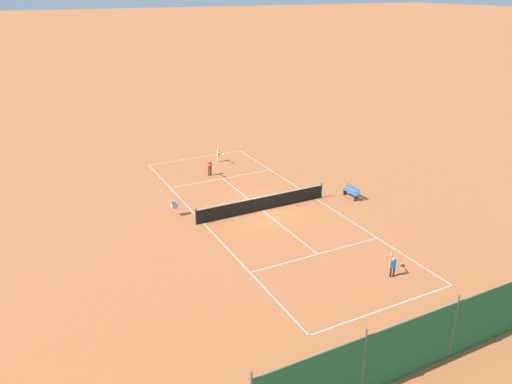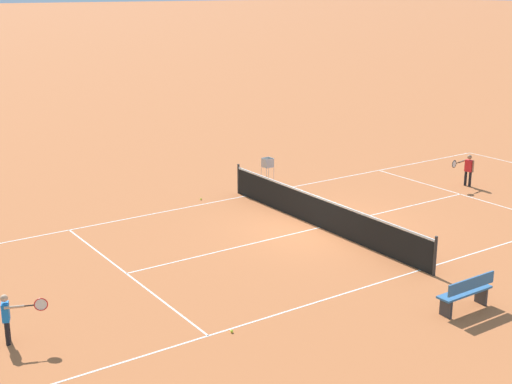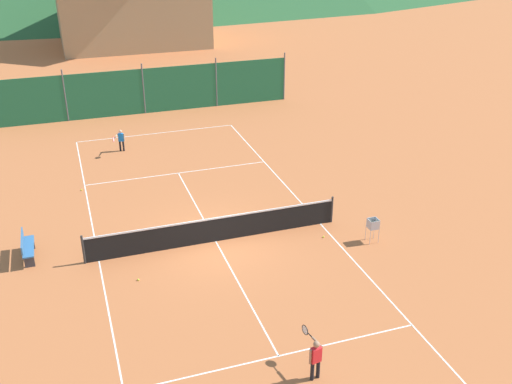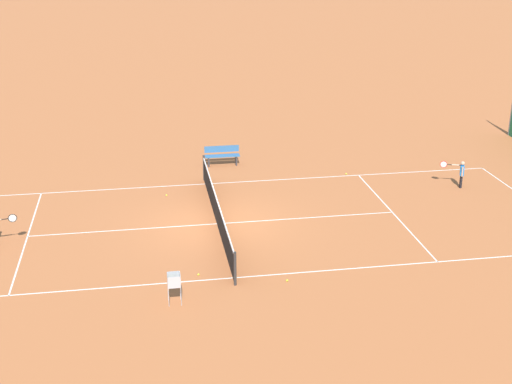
{
  "view_description": "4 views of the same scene",
  "coord_description": "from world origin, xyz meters",
  "px_view_note": "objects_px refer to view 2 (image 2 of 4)",
  "views": [
    {
      "loc": [
        13.76,
        25.84,
        13.48
      ],
      "look_at": [
        0.54,
        0.14,
        1.43
      ],
      "focal_mm": 35.0,
      "sensor_mm": 36.0,
      "label": 1
    },
    {
      "loc": [
        -15.86,
        13.24,
        7.1
      ],
      "look_at": [
        1.88,
        1.08,
        0.86
      ],
      "focal_mm": 50.0,
      "sensor_mm": 36.0,
      "label": 2
    },
    {
      "loc": [
        -4.59,
        -18.07,
        10.88
      ],
      "look_at": [
        1.69,
        0.47,
        1.49
      ],
      "focal_mm": 42.0,
      "sensor_mm": 36.0,
      "label": 3
    },
    {
      "loc": [
        22.76,
        -2.46,
        9.87
      ],
      "look_at": [
        0.57,
        1.28,
        1.32
      ],
      "focal_mm": 50.0,
      "sensor_mm": 36.0,
      "label": 4
    }
  ],
  "objects_px": {
    "tennis_ball_mid_court": "(201,199)",
    "tennis_ball_near_corner": "(274,193)",
    "player_near_baseline": "(9,315)",
    "tennis_ball_by_net_left": "(431,244)",
    "tennis_ball_far_corner": "(468,167)",
    "ball_hopper": "(268,164)",
    "tennis_ball_alley_left": "(232,331)",
    "player_far_baseline": "(468,168)",
    "courtside_bench": "(466,292)",
    "tennis_net": "(320,212)"
  },
  "relations": [
    {
      "from": "tennis_ball_near_corner",
      "to": "ball_hopper",
      "type": "bearing_deg",
      "value": -27.39
    },
    {
      "from": "tennis_ball_alley_left",
      "to": "tennis_ball_by_net_left",
      "type": "distance_m",
      "value": 7.63
    },
    {
      "from": "player_far_baseline",
      "to": "tennis_ball_near_corner",
      "type": "relative_size",
      "value": 17.85
    },
    {
      "from": "ball_hopper",
      "to": "player_far_baseline",
      "type": "bearing_deg",
      "value": -129.95
    },
    {
      "from": "tennis_ball_mid_court",
      "to": "tennis_ball_alley_left",
      "type": "bearing_deg",
      "value": 153.64
    },
    {
      "from": "player_far_baseline",
      "to": "tennis_ball_by_net_left",
      "type": "relative_size",
      "value": 17.85
    },
    {
      "from": "tennis_net",
      "to": "player_near_baseline",
      "type": "relative_size",
      "value": 8.46
    },
    {
      "from": "tennis_ball_mid_court",
      "to": "courtside_bench",
      "type": "relative_size",
      "value": 0.04
    },
    {
      "from": "player_near_baseline",
      "to": "tennis_ball_by_net_left",
      "type": "distance_m",
      "value": 11.58
    },
    {
      "from": "courtside_bench",
      "to": "tennis_ball_by_net_left",
      "type": "bearing_deg",
      "value": -37.64
    },
    {
      "from": "tennis_ball_far_corner",
      "to": "tennis_net",
      "type": "bearing_deg",
      "value": 103.82
    },
    {
      "from": "tennis_ball_alley_left",
      "to": "tennis_ball_by_net_left",
      "type": "relative_size",
      "value": 1.0
    },
    {
      "from": "tennis_ball_near_corner",
      "to": "tennis_ball_by_net_left",
      "type": "bearing_deg",
      "value": -174.85
    },
    {
      "from": "tennis_ball_near_corner",
      "to": "ball_hopper",
      "type": "xyz_separation_m",
      "value": [
        1.52,
        -0.79,
        0.62
      ]
    },
    {
      "from": "tennis_ball_by_net_left",
      "to": "ball_hopper",
      "type": "height_order",
      "value": "ball_hopper"
    },
    {
      "from": "tennis_ball_near_corner",
      "to": "tennis_ball_by_net_left",
      "type": "relative_size",
      "value": 1.0
    },
    {
      "from": "player_near_baseline",
      "to": "tennis_ball_alley_left",
      "type": "relative_size",
      "value": 16.44
    },
    {
      "from": "tennis_net",
      "to": "tennis_ball_far_corner",
      "type": "relative_size",
      "value": 139.09
    },
    {
      "from": "tennis_ball_mid_court",
      "to": "player_far_baseline",
      "type": "bearing_deg",
      "value": -114.07
    },
    {
      "from": "tennis_ball_mid_court",
      "to": "player_near_baseline",
      "type": "bearing_deg",
      "value": 128.44
    },
    {
      "from": "player_near_baseline",
      "to": "courtside_bench",
      "type": "height_order",
      "value": "player_near_baseline"
    },
    {
      "from": "player_far_baseline",
      "to": "tennis_ball_far_corner",
      "type": "xyz_separation_m",
      "value": [
        1.8,
        -2.26,
        -0.66
      ]
    },
    {
      "from": "player_far_baseline",
      "to": "tennis_ball_near_corner",
      "type": "xyz_separation_m",
      "value": [
        3.2,
        6.42,
        -0.66
      ]
    },
    {
      "from": "tennis_ball_far_corner",
      "to": "tennis_ball_by_net_left",
      "type": "xyz_separation_m",
      "value": [
        -5.39,
        8.07,
        0.0
      ]
    },
    {
      "from": "player_near_baseline",
      "to": "player_far_baseline",
      "type": "bearing_deg",
      "value": -81.31
    },
    {
      "from": "tennis_ball_by_net_left",
      "to": "courtside_bench",
      "type": "height_order",
      "value": "courtside_bench"
    },
    {
      "from": "tennis_net",
      "to": "tennis_ball_mid_court",
      "type": "bearing_deg",
      "value": 18.49
    },
    {
      "from": "tennis_ball_mid_court",
      "to": "tennis_ball_by_net_left",
      "type": "relative_size",
      "value": 1.0
    },
    {
      "from": "tennis_ball_mid_court",
      "to": "tennis_ball_by_net_left",
      "type": "bearing_deg",
      "value": -157.51
    },
    {
      "from": "tennis_ball_far_corner",
      "to": "player_near_baseline",
      "type": "bearing_deg",
      "value": 102.8
    },
    {
      "from": "ball_hopper",
      "to": "tennis_ball_alley_left",
      "type": "bearing_deg",
      "value": 141.14
    },
    {
      "from": "tennis_ball_far_corner",
      "to": "player_far_baseline",
      "type": "bearing_deg",
      "value": 128.59
    },
    {
      "from": "tennis_net",
      "to": "player_far_baseline",
      "type": "bearing_deg",
      "value": -85.54
    },
    {
      "from": "tennis_ball_mid_court",
      "to": "ball_hopper",
      "type": "relative_size",
      "value": 0.07
    },
    {
      "from": "tennis_net",
      "to": "tennis_ball_mid_court",
      "type": "distance_m",
      "value": 4.85
    },
    {
      "from": "tennis_ball_mid_court",
      "to": "courtside_bench",
      "type": "height_order",
      "value": "courtside_bench"
    },
    {
      "from": "tennis_net",
      "to": "tennis_ball_mid_court",
      "type": "height_order",
      "value": "tennis_net"
    },
    {
      "from": "tennis_ball_mid_court",
      "to": "tennis_ball_far_corner",
      "type": "relative_size",
      "value": 1.0
    },
    {
      "from": "courtside_bench",
      "to": "tennis_ball_near_corner",
      "type": "bearing_deg",
      "value": -10.96
    },
    {
      "from": "tennis_ball_mid_court",
      "to": "tennis_ball_near_corner",
      "type": "bearing_deg",
      "value": -107.62
    },
    {
      "from": "tennis_ball_alley_left",
      "to": "player_far_baseline",
      "type": "bearing_deg",
      "value": -70.05
    },
    {
      "from": "player_far_baseline",
      "to": "ball_hopper",
      "type": "distance_m",
      "value": 7.35
    },
    {
      "from": "tennis_ball_alley_left",
      "to": "tennis_net",
      "type": "bearing_deg",
      "value": -54.22
    },
    {
      "from": "tennis_ball_by_net_left",
      "to": "courtside_bench",
      "type": "bearing_deg",
      "value": 142.36
    },
    {
      "from": "tennis_ball_mid_court",
      "to": "tennis_ball_far_corner",
      "type": "xyz_separation_m",
      "value": [
        -2.2,
        -11.21,
        0.0
      ]
    },
    {
      "from": "player_near_baseline",
      "to": "tennis_ball_by_net_left",
      "type": "bearing_deg",
      "value": -94.67
    },
    {
      "from": "tennis_ball_near_corner",
      "to": "tennis_ball_far_corner",
      "type": "height_order",
      "value": "same"
    },
    {
      "from": "tennis_ball_by_net_left",
      "to": "ball_hopper",
      "type": "xyz_separation_m",
      "value": [
        8.31,
        -0.18,
        0.62
      ]
    },
    {
      "from": "ball_hopper",
      "to": "tennis_ball_mid_court",
      "type": "bearing_deg",
      "value": 102.22
    },
    {
      "from": "courtside_bench",
      "to": "tennis_ball_alley_left",
      "type": "bearing_deg",
      "value": 67.19
    }
  ]
}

